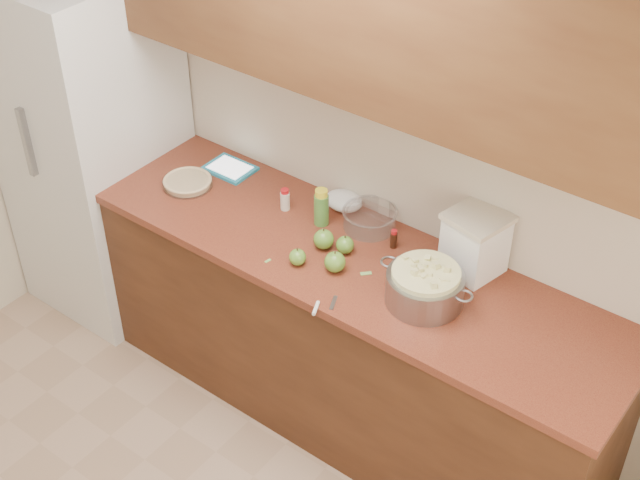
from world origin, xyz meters
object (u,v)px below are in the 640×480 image
Objects in this scene: pie at (188,182)px; colander at (425,287)px; flour_canister at (475,242)px; tablet at (230,169)px.

pie is 0.57× the size of colander.
colander is 0.30m from flour_canister.
flour_canister is (1.34, 0.26, 0.12)m from pie.
pie is 1.37m from flour_canister.
colander is 1.50× the size of flour_canister.
flour_canister is 1.20× the size of tablet.
flour_canister reaches higher than colander.
colander reaches higher than tablet.
pie is at bearing -169.07° from flour_canister.
tablet is at bearing 168.87° from colander.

